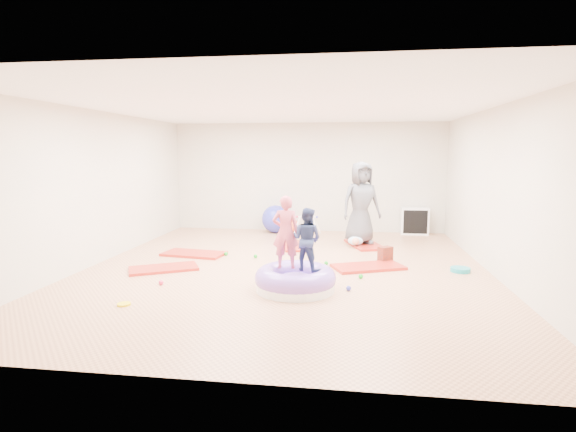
# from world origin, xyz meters

# --- Properties ---
(room) EXTENTS (7.01, 8.01, 2.81)m
(room) POSITION_xyz_m (0.00, 0.00, 1.40)
(room) COLOR tan
(room) RESTS_ON ground
(gym_mat_front_left) EXTENTS (1.29, 1.06, 0.05)m
(gym_mat_front_left) POSITION_xyz_m (-2.11, -0.36, 0.02)
(gym_mat_front_left) COLOR red
(gym_mat_front_left) RESTS_ON ground
(gym_mat_mid_left) EXTENTS (1.30, 0.79, 0.05)m
(gym_mat_mid_left) POSITION_xyz_m (-1.98, 0.82, 0.03)
(gym_mat_mid_left) COLOR red
(gym_mat_mid_left) RESTS_ON ground
(gym_mat_center_back) EXTENTS (0.78, 1.18, 0.05)m
(gym_mat_center_back) POSITION_xyz_m (-0.05, 1.87, 0.02)
(gym_mat_center_back) COLOR red
(gym_mat_center_back) RESTS_ON ground
(gym_mat_right) EXTENTS (1.37, 1.04, 0.05)m
(gym_mat_right) POSITION_xyz_m (1.45, 0.23, 0.03)
(gym_mat_right) COLOR red
(gym_mat_right) RESTS_ON ground
(gym_mat_rear_right) EXTENTS (0.93, 1.30, 0.05)m
(gym_mat_rear_right) POSITION_xyz_m (1.45, 2.20, 0.02)
(gym_mat_rear_right) COLOR red
(gym_mat_rear_right) RESTS_ON ground
(inflatable_cushion) EXTENTS (1.21, 1.21, 0.38)m
(inflatable_cushion) POSITION_xyz_m (0.32, -1.22, 0.15)
(inflatable_cushion) COLOR white
(inflatable_cushion) RESTS_ON ground
(child_pink) EXTENTS (0.42, 0.29, 1.11)m
(child_pink) POSITION_xyz_m (0.16, -1.09, 0.90)
(child_pink) COLOR #D35063
(child_pink) RESTS_ON inflatable_cushion
(child_navy) EXTENTS (0.56, 0.51, 0.94)m
(child_navy) POSITION_xyz_m (0.48, -1.18, 0.82)
(child_navy) COLOR navy
(child_navy) RESTS_ON inflatable_cushion
(adult_caregiver) EXTENTS (1.03, 0.88, 1.80)m
(adult_caregiver) POSITION_xyz_m (1.35, 2.23, 0.95)
(adult_caregiver) COLOR #4C4C52
(adult_caregiver) RESTS_ON gym_mat_rear_right
(infant) EXTENTS (0.33, 0.34, 0.20)m
(infant) POSITION_xyz_m (1.24, 1.97, 0.15)
(infant) COLOR #BEDEFA
(infant) RESTS_ON gym_mat_rear_right
(ball_pit_balls) EXTENTS (3.15, 2.16, 0.08)m
(ball_pit_balls) POSITION_xyz_m (-0.11, -0.16, 0.04)
(ball_pit_balls) COLOR green
(ball_pit_balls) RESTS_ON ground
(exercise_ball_blue) EXTENTS (0.71, 0.71, 0.71)m
(exercise_ball_blue) POSITION_xyz_m (-0.77, 3.58, 0.35)
(exercise_ball_blue) COLOR #2F34B6
(exercise_ball_blue) RESTS_ON ground
(exercise_ball_orange) EXTENTS (0.37, 0.37, 0.37)m
(exercise_ball_orange) POSITION_xyz_m (-0.37, 3.60, 0.19)
(exercise_ball_orange) COLOR #F6502A
(exercise_ball_orange) RESTS_ON ground
(infant_play_gym) EXTENTS (0.65, 0.62, 0.50)m
(infant_play_gym) POSITION_xyz_m (0.08, 3.12, 0.34)
(infant_play_gym) COLOR white
(infant_play_gym) RESTS_ON ground
(cube_shelf) EXTENTS (0.68, 0.33, 0.68)m
(cube_shelf) POSITION_xyz_m (2.72, 3.79, 0.34)
(cube_shelf) COLOR white
(cube_shelf) RESTS_ON ground
(balance_disc) EXTENTS (0.33, 0.33, 0.07)m
(balance_disc) POSITION_xyz_m (3.01, 0.20, 0.04)
(balance_disc) COLOR teal
(balance_disc) RESTS_ON ground
(backpack) EXTENTS (0.30, 0.28, 0.30)m
(backpack) POSITION_xyz_m (1.78, 0.72, 0.15)
(backpack) COLOR maroon
(backpack) RESTS_ON ground
(yellow_toy) EXTENTS (0.18, 0.18, 0.03)m
(yellow_toy) POSITION_xyz_m (-1.89, -2.20, 0.01)
(yellow_toy) COLOR #FCE200
(yellow_toy) RESTS_ON ground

